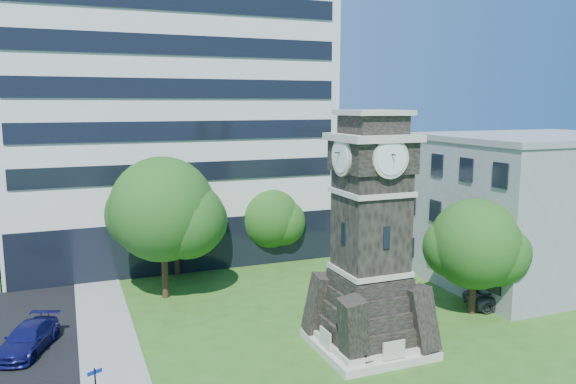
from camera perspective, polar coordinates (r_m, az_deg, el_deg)
name	(u,v)px	position (r m, az deg, el deg)	size (l,w,h in m)	color
ground	(333,375)	(27.64, 4.58, -18.01)	(160.00, 160.00, 0.00)	#315A19
sidewalk	(112,363)	(29.83, -17.42, -16.23)	(3.00, 70.00, 0.06)	gray
clock_tower	(370,249)	(28.76, 8.33, -5.73)	(5.40, 5.40, 12.22)	beige
office_tall	(163,83)	(48.55, -12.61, 10.76)	(26.20, 15.11, 28.60)	silver
office_low	(536,207)	(43.78, 23.86, -1.44)	(15.20, 12.20, 10.40)	#949699
car_street_north	(28,338)	(32.42, -24.92, -13.34)	(1.90, 4.67, 1.35)	#121351
car_east_lot	(502,297)	(37.93, 20.90, -9.91)	(2.12, 4.59, 1.28)	#4C4C51
park_bench	(380,354)	(28.50, 9.31, -15.97)	(2.07, 0.55, 1.07)	black
tree_nw	(164,213)	(36.72, -12.46, -2.07)	(7.42, 6.75, 9.25)	#332114
tree_nc	(177,216)	(41.78, -11.22, -2.40)	(6.97, 6.34, 7.77)	#332114
tree_ne	(269,219)	(45.01, -1.97, -2.72)	(5.57, 5.06, 6.09)	#332114
tree_east	(476,247)	(35.25, 18.56, -5.27)	(5.95, 5.41, 7.02)	#332114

